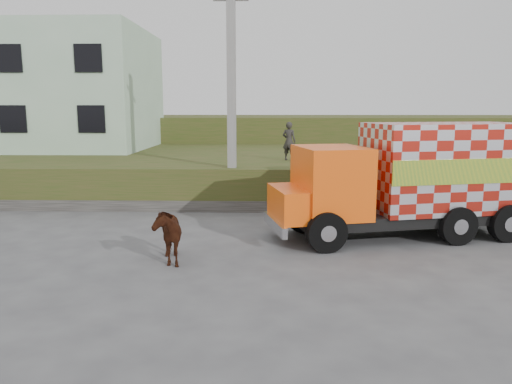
{
  "coord_description": "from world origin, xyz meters",
  "views": [
    {
      "loc": [
        0.31,
        -12.96,
        3.61
      ],
      "look_at": [
        -0.05,
        0.61,
        1.3
      ],
      "focal_mm": 35.0,
      "sensor_mm": 36.0,
      "label": 1
    }
  ],
  "objects_px": {
    "cargo_truck": "(413,179)",
    "pedestrian": "(289,141)",
    "utility_pole": "(232,94)",
    "cow": "(165,233)"
  },
  "relations": [
    {
      "from": "utility_pole",
      "to": "cargo_truck",
      "type": "bearing_deg",
      "value": -34.54
    },
    {
      "from": "cargo_truck",
      "to": "pedestrian",
      "type": "distance_m",
      "value": 6.97
    },
    {
      "from": "utility_pole",
      "to": "cow",
      "type": "height_order",
      "value": "utility_pole"
    },
    {
      "from": "cargo_truck",
      "to": "pedestrian",
      "type": "bearing_deg",
      "value": 104.9
    },
    {
      "from": "cargo_truck",
      "to": "cow",
      "type": "height_order",
      "value": "cargo_truck"
    },
    {
      "from": "pedestrian",
      "to": "cargo_truck",
      "type": "bearing_deg",
      "value": 141.97
    },
    {
      "from": "utility_pole",
      "to": "cargo_truck",
      "type": "height_order",
      "value": "utility_pole"
    },
    {
      "from": "cow",
      "to": "cargo_truck",
      "type": "bearing_deg",
      "value": 4.2
    },
    {
      "from": "utility_pole",
      "to": "cargo_truck",
      "type": "xyz_separation_m",
      "value": [
        5.33,
        -3.67,
        -2.44
      ]
    },
    {
      "from": "cargo_truck",
      "to": "cow",
      "type": "xyz_separation_m",
      "value": [
        -6.45,
        -2.55,
        -0.95
      ]
    }
  ]
}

